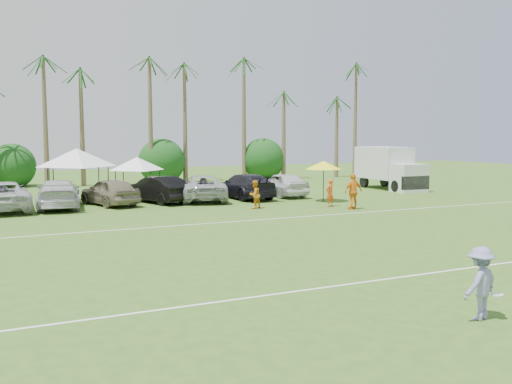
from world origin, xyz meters
name	(u,v)px	position (x,y,z in m)	size (l,w,h in m)	color
ground	(362,309)	(0.00, 0.00, 0.00)	(120.00, 120.00, 0.00)	#385E1C
field_lines	(231,249)	(0.00, 8.00, 0.01)	(80.00, 12.10, 0.01)	white
palm_tree_4	(37,93)	(-4.00, 38.00, 7.48)	(2.40, 2.40, 8.90)	brown
palm_tree_5	(88,84)	(0.00, 38.00, 8.35)	(2.40, 2.40, 9.90)	brown
palm_tree_6	(136,75)	(4.00, 38.00, 9.21)	(2.40, 2.40, 10.90)	brown
palm_tree_7	(181,68)	(8.00, 38.00, 10.06)	(2.40, 2.40, 11.90)	brown
palm_tree_8	(233,99)	(13.00, 38.00, 7.48)	(2.40, 2.40, 8.90)	brown
palm_tree_9	(281,91)	(18.00, 38.00, 8.35)	(2.40, 2.40, 9.90)	brown
palm_tree_10	(325,84)	(23.00, 38.00, 9.21)	(2.40, 2.40, 10.90)	brown
palm_tree_11	(358,77)	(27.00, 38.00, 10.06)	(2.40, 2.40, 11.90)	brown
bush_tree_1	(12,164)	(-6.00, 39.00, 1.80)	(4.00, 4.00, 4.00)	brown
bush_tree_2	(157,161)	(6.00, 39.00, 1.80)	(4.00, 4.00, 4.00)	brown
bush_tree_3	(258,159)	(16.00, 39.00, 1.80)	(4.00, 4.00, 4.00)	brown
sideline_player_a	(330,193)	(10.07, 16.96, 0.80)	(0.59, 0.39, 1.61)	#FB561B
sideline_player_b	(255,195)	(5.72, 18.03, 0.80)	(0.78, 0.60, 1.59)	orange
sideline_player_c	(353,191)	(10.59, 15.39, 1.01)	(1.18, 0.49, 2.01)	orange
box_truck	(390,167)	(20.05, 24.02, 1.73)	(2.63, 6.36, 3.23)	silver
canopy_tent_left	(76,148)	(-2.89, 25.34, 3.34)	(4.81, 4.81, 3.90)	black
canopy_tent_right	(137,157)	(1.37, 27.58, 2.65)	(3.83, 3.83, 3.10)	black
market_umbrella	(324,165)	(11.06, 19.25, 2.29)	(2.29, 2.29, 2.55)	black
frisbee_player	(480,283)	(1.95, -1.77, 0.83)	(1.19, 0.84, 1.67)	#8082B6
parked_car_2	(3,196)	(-7.19, 22.97, 0.82)	(2.72, 5.90, 1.64)	silver
parked_car_3	(59,194)	(-4.29, 22.97, 0.82)	(2.30, 5.65, 1.64)	silver
parked_car_4	(110,191)	(-1.38, 23.15, 0.82)	(1.93, 4.81, 1.64)	gray
parked_car_5	(157,189)	(1.53, 23.20, 0.82)	(1.73, 4.97, 1.64)	black
parked_car_6	(203,188)	(4.44, 23.02, 0.82)	(2.72, 5.90, 1.64)	#AEB0B2
parked_car_7	(245,186)	(7.34, 22.98, 0.82)	(2.30, 5.65, 1.64)	black
parked_car_8	(283,184)	(10.25, 23.07, 0.82)	(1.93, 4.81, 1.64)	silver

